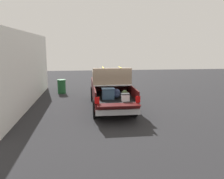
{
  "coord_description": "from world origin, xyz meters",
  "views": [
    {
      "loc": [
        -11.86,
        1.36,
        3.24
      ],
      "look_at": [
        -0.6,
        0.0,
        1.1
      ],
      "focal_mm": 36.17,
      "sensor_mm": 36.0,
      "label": 1
    }
  ],
  "objects": [
    {
      "name": "ground_plane",
      "position": [
        0.0,
        0.0,
        0.0
      ],
      "size": [
        40.0,
        40.0,
        0.0
      ],
      "primitive_type": "plane",
      "color": "#262628"
    },
    {
      "name": "pickup_truck",
      "position": [
        0.37,
        0.0,
        0.98
      ],
      "size": [
        6.05,
        2.06,
        2.23
      ],
      "color": "#470F0F",
      "rests_on": "ground_plane"
    },
    {
      "name": "building_facade",
      "position": [
        1.33,
        4.54,
        2.02
      ],
      "size": [
        10.59,
        0.36,
        4.03
      ],
      "primitive_type": "cube",
      "color": "white",
      "rests_on": "ground_plane"
    },
    {
      "name": "trash_can",
      "position": [
        4.2,
        3.02,
        0.5
      ],
      "size": [
        0.6,
        0.6,
        0.98
      ],
      "color": "#1E592D",
      "rests_on": "ground_plane"
    }
  ]
}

